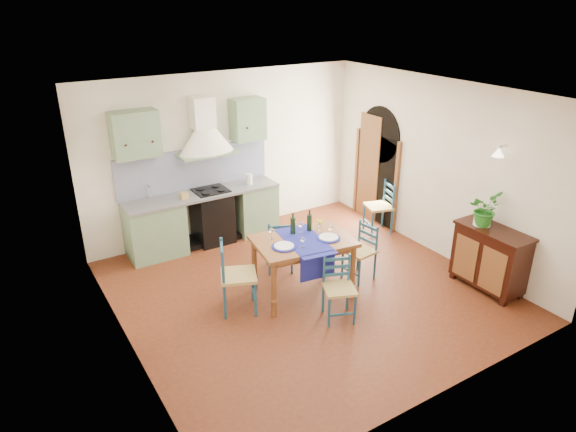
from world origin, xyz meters
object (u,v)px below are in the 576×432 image
object	(u,v)px
sideboard	(490,257)
potted_plant	(484,209)
dining_table	(303,246)
chair_near	(339,288)

from	to	relation	value
sideboard	potted_plant	distance (m)	0.70
dining_table	potted_plant	bearing A→B (deg)	-25.18
dining_table	chair_near	distance (m)	0.80
potted_plant	dining_table	bearing A→B (deg)	154.82
chair_near	sideboard	bearing A→B (deg)	-13.45
sideboard	dining_table	bearing A→B (deg)	151.26
chair_near	potted_plant	bearing A→B (deg)	-8.79
dining_table	chair_near	world-z (taller)	dining_table
chair_near	sideboard	size ratio (longest dim) A/B	0.80
chair_near	sideboard	world-z (taller)	sideboard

